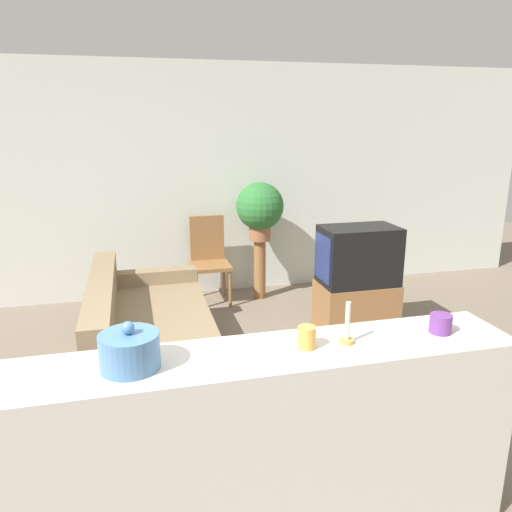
{
  "coord_description": "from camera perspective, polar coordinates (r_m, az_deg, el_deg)",
  "views": [
    {
      "loc": [
        -0.59,
        -2.43,
        2.05
      ],
      "look_at": [
        0.49,
        1.83,
        0.85
      ],
      "focal_mm": 35.0,
      "sensor_mm": 36.0,
      "label": 1
    }
  ],
  "objects": [
    {
      "name": "potted_plant",
      "position": [
        5.72,
        0.45,
        5.53
      ],
      "size": [
        0.55,
        0.55,
        0.67
      ],
      "color": "#8E5B3D",
      "rests_on": "plant_stand"
    },
    {
      "name": "candlestick",
      "position": [
        2.45,
        10.37,
        -8.37
      ],
      "size": [
        0.07,
        0.07,
        0.21
      ],
      "color": "#B7933D",
      "rests_on": "foreground_counter"
    },
    {
      "name": "couch",
      "position": [
        4.36,
        -12.22,
        -9.0
      ],
      "size": [
        0.98,
        1.97,
        0.8
      ],
      "color": "#847051",
      "rests_on": "ground_plane"
    },
    {
      "name": "wall_back",
      "position": [
        5.93,
        -8.49,
        8.32
      ],
      "size": [
        9.0,
        0.06,
        2.7
      ],
      "color": "silver",
      "rests_on": "ground_plane"
    },
    {
      "name": "television",
      "position": [
        4.79,
        11.59,
        0.06
      ],
      "size": [
        0.72,
        0.44,
        0.55
      ],
      "color": "black",
      "rests_on": "tv_stand"
    },
    {
      "name": "wooden_chair",
      "position": [
        5.77,
        -5.4,
        -0.01
      ],
      "size": [
        0.44,
        0.44,
        0.99
      ],
      "color": "olive",
      "rests_on": "ground_plane"
    },
    {
      "name": "tv_stand",
      "position": [
        4.96,
        11.32,
        -6.06
      ],
      "size": [
        0.73,
        0.46,
        0.55
      ],
      "color": "olive",
      "rests_on": "ground_plane"
    },
    {
      "name": "decorative_bowl",
      "position": [
        2.24,
        -14.25,
        -10.44
      ],
      "size": [
        0.26,
        0.26,
        0.21
      ],
      "color": "#4C7AAD",
      "rests_on": "foreground_counter"
    },
    {
      "name": "foreground_counter",
      "position": [
        2.62,
        1.66,
        -20.9
      ],
      "size": [
        2.41,
        0.44,
        1.02
      ],
      "color": "beige",
      "rests_on": "ground_plane"
    },
    {
      "name": "plant_stand",
      "position": [
        5.89,
        0.43,
        -1.5
      ],
      "size": [
        0.14,
        0.14,
        0.71
      ],
      "color": "olive",
      "rests_on": "ground_plane"
    },
    {
      "name": "candle_jar",
      "position": [
        2.38,
        5.81,
        -9.23
      ],
      "size": [
        0.09,
        0.09,
        0.11
      ],
      "color": "gold",
      "rests_on": "foreground_counter"
    },
    {
      "name": "ground_plane",
      "position": [
        3.24,
        -0.54,
        -24.07
      ],
      "size": [
        14.0,
        14.0,
        0.0
      ],
      "primitive_type": "plane",
      "color": "#756656"
    },
    {
      "name": "coffee_tin",
      "position": [
        2.69,
        20.35,
        -7.26
      ],
      "size": [
        0.11,
        0.11,
        0.1
      ],
      "color": "#66337F",
      "rests_on": "foreground_counter"
    }
  ]
}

